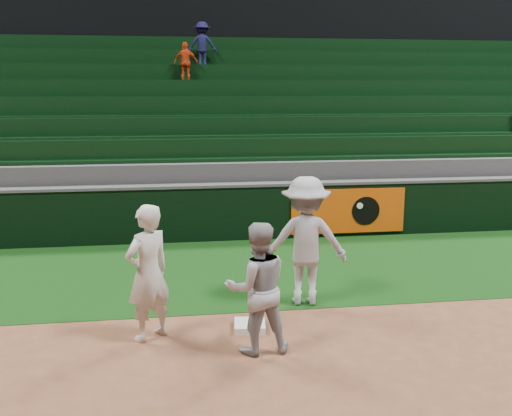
# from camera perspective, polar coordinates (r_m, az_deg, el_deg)

# --- Properties ---
(ground) EXTENTS (70.00, 70.00, 0.00)m
(ground) POSITION_cam_1_polar(r_m,az_deg,el_deg) (7.80, -1.46, -12.98)
(ground) COLOR brown
(ground) RESTS_ON ground
(foul_grass) EXTENTS (36.00, 4.20, 0.01)m
(foul_grass) POSITION_cam_1_polar(r_m,az_deg,el_deg) (10.59, -3.37, -6.19)
(foul_grass) COLOR black
(foul_grass) RESTS_ON ground
(upper_deck) EXTENTS (40.00, 12.00, 12.00)m
(upper_deck) POSITION_cam_1_polar(r_m,az_deg,el_deg) (24.66, -6.53, 18.07)
(upper_deck) COLOR black
(upper_deck) RESTS_ON ground
(first_base) EXTENTS (0.47, 0.47, 0.10)m
(first_base) POSITION_cam_1_polar(r_m,az_deg,el_deg) (8.08, -0.63, -11.70)
(first_base) COLOR white
(first_base) RESTS_ON ground
(first_baseman) EXTENTS (0.79, 0.76, 1.83)m
(first_baseman) POSITION_cam_1_polar(r_m,az_deg,el_deg) (7.63, -10.75, -6.39)
(first_baseman) COLOR silver
(first_baseman) RESTS_ON ground
(baserunner) EXTENTS (0.87, 0.70, 1.68)m
(baserunner) POSITION_cam_1_polar(r_m,az_deg,el_deg) (7.17, 0.14, -8.00)
(baserunner) COLOR #9B9EA6
(baserunner) RESTS_ON ground
(base_coach) EXTENTS (1.37, 0.90, 1.98)m
(base_coach) POSITION_cam_1_polar(r_m,az_deg,el_deg) (8.74, 4.96, -3.31)
(base_coach) COLOR #A0A3AD
(base_coach) RESTS_ON foul_grass
(field_wall) EXTENTS (36.00, 0.45, 1.25)m
(field_wall) POSITION_cam_1_polar(r_m,az_deg,el_deg) (12.55, -4.14, -0.37)
(field_wall) COLOR black
(field_wall) RESTS_ON ground
(stadium_seating) EXTENTS (36.00, 5.95, 5.18)m
(stadium_seating) POSITION_cam_1_polar(r_m,az_deg,el_deg) (16.11, -5.26, 6.15)
(stadium_seating) COLOR #363639
(stadium_seating) RESTS_ON ground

